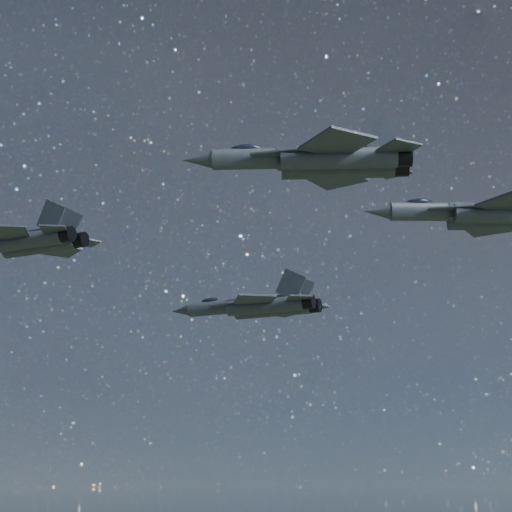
{
  "coord_description": "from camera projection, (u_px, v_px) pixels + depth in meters",
  "views": [
    {
      "loc": [
        6.2,
        -71.15,
        137.33
      ],
      "look_at": [
        2.14,
        -0.92,
        156.39
      ],
      "focal_mm": 60.0,
      "sensor_mm": 36.0,
      "label": 1
    }
  ],
  "objects": [
    {
      "name": "jet_slot",
      "position": [
        485.0,
        215.0,
        69.57
      ],
      "size": [
        17.12,
        12.07,
        4.33
      ],
      "rotation": [
        0.0,
        0.0,
        0.07
      ],
      "color": "#363D43"
    },
    {
      "name": "jet_right",
      "position": [
        319.0,
        160.0,
        57.67
      ],
      "size": [
        15.95,
        11.4,
        4.08
      ],
      "rotation": [
        0.0,
        0.0,
        0.0
      ],
      "color": "#363D43"
    },
    {
      "name": "jet_left",
      "position": [
        257.0,
        306.0,
        94.09
      ],
      "size": [
        18.39,
        12.26,
        4.67
      ],
      "rotation": [
        0.0,
        0.0,
        -0.35
      ],
      "color": "#363D43"
    },
    {
      "name": "jet_lead",
      "position": [
        22.0,
        242.0,
        70.83
      ],
      "size": [
        15.05,
        9.96,
        3.84
      ],
      "rotation": [
        0.0,
        0.0,
        -0.38
      ],
      "color": "#363D43"
    }
  ]
}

